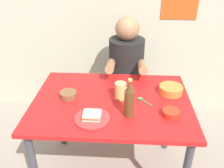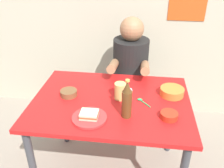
% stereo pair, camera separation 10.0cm
% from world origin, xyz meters
% --- Properties ---
extents(dining_table, '(1.10, 0.80, 0.74)m').
position_xyz_m(dining_table, '(0.00, 0.00, 0.65)').
color(dining_table, red).
rests_on(dining_table, ground).
extents(stool, '(0.34, 0.34, 0.45)m').
position_xyz_m(stool, '(0.10, 0.63, 0.35)').
color(stool, '#4C4C51').
rests_on(stool, ground).
extents(person_seated, '(0.33, 0.56, 0.72)m').
position_xyz_m(person_seated, '(0.10, 0.62, 0.77)').
color(person_seated, black).
rests_on(person_seated, stool).
extents(plate_orange, '(0.22, 0.22, 0.01)m').
position_xyz_m(plate_orange, '(-0.11, -0.23, 0.75)').
color(plate_orange, red).
rests_on(plate_orange, dining_table).
extents(sandwich, '(0.11, 0.09, 0.04)m').
position_xyz_m(sandwich, '(-0.11, -0.23, 0.77)').
color(sandwich, beige).
rests_on(sandwich, plate_orange).
extents(beer_mug, '(0.13, 0.08, 0.12)m').
position_xyz_m(beer_mug, '(0.06, 0.03, 0.80)').
color(beer_mug, '#D1BC66').
rests_on(beer_mug, dining_table).
extents(beer_bottle, '(0.06, 0.06, 0.26)m').
position_xyz_m(beer_bottle, '(0.12, -0.17, 0.86)').
color(beer_bottle, '#593819').
rests_on(beer_bottle, dining_table).
extents(condiment_bowl_brown, '(0.12, 0.12, 0.04)m').
position_xyz_m(condiment_bowl_brown, '(-0.31, 0.02, 0.76)').
color(condiment_bowl_brown, brown).
rests_on(condiment_bowl_brown, dining_table).
extents(soup_bowl_orange, '(0.17, 0.17, 0.05)m').
position_xyz_m(soup_bowl_orange, '(0.43, 0.12, 0.77)').
color(soup_bowl_orange, orange).
rests_on(soup_bowl_orange, dining_table).
extents(sauce_bowl_chili, '(0.11, 0.11, 0.04)m').
position_xyz_m(sauce_bowl_chili, '(0.39, -0.16, 0.76)').
color(sauce_bowl_chili, red).
rests_on(sauce_bowl_chili, dining_table).
extents(spoon, '(0.09, 0.10, 0.01)m').
position_xyz_m(spoon, '(0.21, 0.01, 0.75)').
color(spoon, '#26A559').
rests_on(spoon, dining_table).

